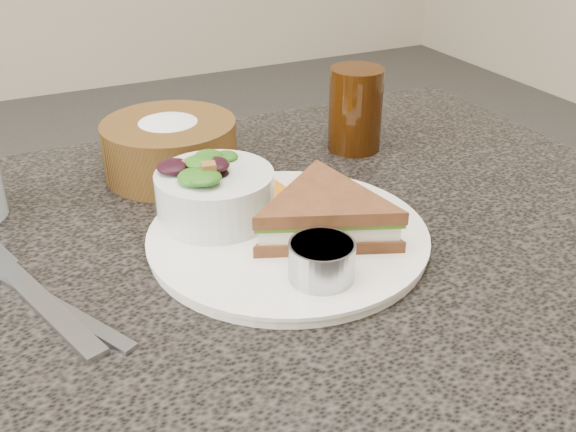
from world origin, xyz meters
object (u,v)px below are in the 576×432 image
(bread_basket, at_px, (170,139))
(salad_bowl, at_px, (215,187))
(cola_glass, at_px, (356,105))
(dinner_plate, at_px, (288,237))
(sandwich, at_px, (325,215))
(dressing_ramekin, at_px, (322,261))

(bread_basket, bearing_deg, salad_bowl, -88.63)
(cola_glass, bearing_deg, dinner_plate, -135.75)
(sandwich, xyz_separation_m, bread_basket, (-0.09, 0.23, 0.01))
(sandwich, xyz_separation_m, salad_bowl, (-0.08, 0.08, 0.01))
(salad_bowl, distance_m, cola_glass, 0.27)
(dinner_plate, height_order, bread_basket, bread_basket)
(dinner_plate, xyz_separation_m, bread_basket, (-0.06, 0.21, 0.04))
(sandwich, distance_m, bread_basket, 0.25)
(salad_bowl, height_order, dressing_ramekin, salad_bowl)
(dinner_plate, bearing_deg, salad_bowl, 131.97)
(sandwich, relative_size, salad_bowl, 1.37)
(dinner_plate, distance_m, sandwich, 0.05)
(dinner_plate, distance_m, dressing_ramekin, 0.09)
(dinner_plate, height_order, dressing_ramekin, dressing_ramekin)
(bread_basket, relative_size, cola_glass, 1.33)
(sandwich, bearing_deg, bread_basket, 133.00)
(dressing_ramekin, distance_m, cola_glass, 0.33)
(dinner_plate, relative_size, cola_glass, 2.30)
(dinner_plate, bearing_deg, cola_glass, 44.25)
(salad_bowl, bearing_deg, dressing_ramekin, -72.68)
(dinner_plate, xyz_separation_m, salad_bowl, (-0.05, 0.06, 0.04))
(sandwich, bearing_deg, salad_bowl, 158.42)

